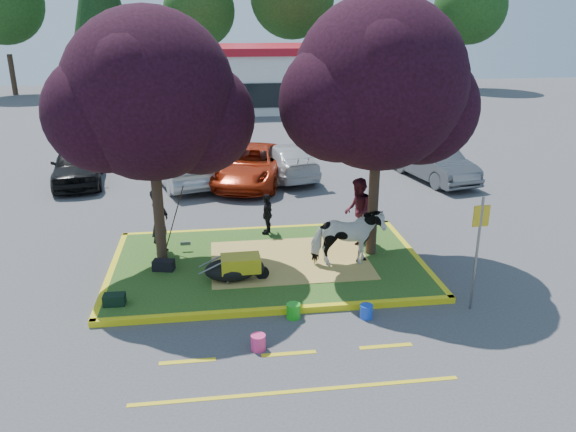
{
  "coord_description": "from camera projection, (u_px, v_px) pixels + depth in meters",
  "views": [
    {
      "loc": [
        -1.31,
        -13.73,
        6.35
      ],
      "look_at": [
        0.62,
        0.5,
        1.23
      ],
      "focal_mm": 35.0,
      "sensor_mm": 36.0,
      "label": 1
    }
  ],
  "objects": [
    {
      "name": "bucket_green",
      "position": [
        293.0,
        311.0,
        12.48
      ],
      "size": [
        0.42,
        0.42,
        0.34
      ],
      "primitive_type": "cylinder",
      "rotation": [
        0.0,
        0.0,
        -0.41
      ],
      "color": "green",
      "rests_on": "ground"
    },
    {
      "name": "curb_left",
      "position": [
        112.0,
        272.0,
        14.58
      ],
      "size": [
        0.16,
        5.3,
        0.15
      ],
      "primitive_type": "cube",
      "color": "yellow",
      "rests_on": "ground"
    },
    {
      "name": "median_island",
      "position": [
        268.0,
        264.0,
        15.09
      ],
      "size": [
        8.0,
        5.0,
        0.15
      ],
      "primitive_type": "cube",
      "color": "#274D18",
      "rests_on": "ground"
    },
    {
      "name": "tree_purple_right",
      "position": [
        380.0,
        92.0,
        14.12
      ],
      "size": [
        5.3,
        4.4,
        6.82
      ],
      "color": "black",
      "rests_on": "median_island"
    },
    {
      "name": "fire_lane_stripe_a",
      "position": [
        187.0,
        361.0,
        10.94
      ],
      "size": [
        1.1,
        0.12,
        0.01
      ],
      "primitive_type": "cube",
      "color": "yellow",
      "rests_on": "ground"
    },
    {
      "name": "gear_bag_dark",
      "position": [
        164.0,
        265.0,
        14.5
      ],
      "size": [
        0.59,
        0.41,
        0.27
      ],
      "primitive_type": "cube",
      "rotation": [
        0.0,
        0.0,
        -0.23
      ],
      "color": "black",
      "rests_on": "median_island"
    },
    {
      "name": "car_silver",
      "position": [
        179.0,
        166.0,
        22.3
      ],
      "size": [
        2.89,
        4.88,
        1.52
      ],
      "primitive_type": "imported",
      "rotation": [
        0.0,
        0.0,
        3.44
      ],
      "color": "#9D9EA4",
      "rests_on": "ground"
    },
    {
      "name": "visitor_a",
      "position": [
        358.0,
        211.0,
        16.01
      ],
      "size": [
        0.89,
        1.06,
        1.92
      ],
      "primitive_type": "imported",
      "rotation": [
        0.0,
        0.0,
        -1.76
      ],
      "color": "#44131E",
      "rests_on": "median_island"
    },
    {
      "name": "bucket_blue",
      "position": [
        366.0,
        311.0,
        12.49
      ],
      "size": [
        0.29,
        0.29,
        0.31
      ],
      "primitive_type": "cylinder",
      "rotation": [
        0.0,
        0.0,
        -0.01
      ],
      "color": "blue",
      "rests_on": "ground"
    },
    {
      "name": "sign_post",
      "position": [
        478.0,
        241.0,
        12.38
      ],
      "size": [
        0.38,
        0.06,
        2.69
      ],
      "rotation": [
        0.0,
        0.0,
        0.06
      ],
      "color": "slate",
      "rests_on": "ground"
    },
    {
      "name": "calf",
      "position": [
        231.0,
        270.0,
        13.89
      ],
      "size": [
        1.49,
        1.19,
        0.57
      ],
      "primitive_type": "ellipsoid",
      "rotation": [
        0.0,
        0.0,
        0.39
      ],
      "color": "black",
      "rests_on": "median_island"
    },
    {
      "name": "car_black",
      "position": [
        77.0,
        164.0,
        22.47
      ],
      "size": [
        2.52,
        4.8,
        1.56
      ],
      "primitive_type": "imported",
      "rotation": [
        0.0,
        0.0,
        0.15
      ],
      "color": "black",
      "rests_on": "ground"
    },
    {
      "name": "curb_near",
      "position": [
        279.0,
        311.0,
        12.68
      ],
      "size": [
        8.3,
        0.16,
        0.15
      ],
      "primitive_type": "cube",
      "color": "yellow",
      "rests_on": "ground"
    },
    {
      "name": "tree_purple_left",
      "position": [
        151.0,
        103.0,
        13.66
      ],
      "size": [
        5.06,
        4.2,
        6.51
      ],
      "color": "black",
      "rests_on": "median_island"
    },
    {
      "name": "visitor_b",
      "position": [
        267.0,
        214.0,
        16.81
      ],
      "size": [
        0.55,
        0.79,
        1.24
      ],
      "primitive_type": "imported",
      "rotation": [
        0.0,
        0.0,
        -1.95
      ],
      "color": "black",
      "rests_on": "median_island"
    },
    {
      "name": "fire_lane_stripe_b",
      "position": [
        289.0,
        354.0,
        11.19
      ],
      "size": [
        1.1,
        0.12,
        0.01
      ],
      "primitive_type": "cube",
      "color": "yellow",
      "rests_on": "ground"
    },
    {
      "name": "straw_bedding",
      "position": [
        290.0,
        260.0,
        15.14
      ],
      "size": [
        4.2,
        3.0,
        0.01
      ],
      "primitive_type": "cube",
      "color": "#D0B555",
      "rests_on": "median_island"
    },
    {
      "name": "fire_lane_long",
      "position": [
        298.0,
        391.0,
        10.07
      ],
      "size": [
        6.0,
        0.1,
        0.01
      ],
      "primitive_type": "cube",
      "color": "yellow",
      "rests_on": "ground"
    },
    {
      "name": "ground",
      "position": [
        268.0,
        266.0,
        15.12
      ],
      "size": [
        90.0,
        90.0,
        0.0
      ],
      "primitive_type": "plane",
      "color": "#424244",
      "rests_on": "ground"
    },
    {
      "name": "bucket_pink",
      "position": [
        258.0,
        342.0,
        11.29
      ],
      "size": [
        0.35,
        0.35,
        0.32
      ],
      "primitive_type": "cylinder",
      "rotation": [
        0.0,
        0.0,
        -0.18
      ],
      "color": "#F5367C",
      "rests_on": "ground"
    },
    {
      "name": "cow",
      "position": [
        347.0,
        238.0,
        14.57
      ],
      "size": [
        1.86,
        0.87,
        1.56
      ],
      "primitive_type": "imported",
      "rotation": [
        0.0,
        0.0,
        1.59
      ],
      "color": "white",
      "rests_on": "median_island"
    },
    {
      "name": "curb_right",
      "position": [
        413.0,
        256.0,
        15.61
      ],
      "size": [
        0.16,
        5.3,
        0.15
      ],
      "primitive_type": "cube",
      "color": "yellow",
      "rests_on": "ground"
    },
    {
      "name": "curb_far",
      "position": [
        259.0,
        230.0,
        17.5
      ],
      "size": [
        8.3,
        0.16,
        0.15
      ],
      "primitive_type": "cube",
      "color": "yellow",
      "rests_on": "ground"
    },
    {
      "name": "fire_lane_stripe_c",
      "position": [
        386.0,
        346.0,
        11.45
      ],
      "size": [
        1.1,
        0.12,
        0.01
      ],
      "primitive_type": "cube",
      "color": "yellow",
      "rests_on": "ground"
    },
    {
      "name": "car_grey",
      "position": [
        434.0,
        162.0,
        22.89
      ],
      "size": [
        2.49,
        4.77,
        1.49
      ],
      "primitive_type": "imported",
      "rotation": [
        0.0,
        0.0,
        0.21
      ],
      "color": "#52555A",
      "rests_on": "ground"
    },
    {
      "name": "handler",
      "position": [
        160.0,
        221.0,
        15.35
      ],
      "size": [
        0.61,
        0.76,
        1.82
      ],
      "primitive_type": "imported",
      "rotation": [
        0.0,
        0.0,
        1.28
      ],
      "color": "black",
      "rests_on": "median_island"
    },
    {
      "name": "wheelbarrow",
      "position": [
        241.0,
        264.0,
        13.82
      ],
      "size": [
        1.74,
        0.6,
        0.65
      ],
      "rotation": [
        0.0,
        0.0,
        0.02
      ],
      "color": "black",
      "rests_on": "median_island"
    },
    {
      "name": "retail_building",
      "position": [
        256.0,
        76.0,
        40.74
      ],
      "size": [
        20.4,
        8.4,
        4.4
      ],
      "color": "silver",
      "rests_on": "ground"
    },
    {
      "name": "gear_bag_green",
      "position": [
        114.0,
        300.0,
        12.76
      ],
      "size": [
        0.49,
        0.31,
        0.26
      ],
      "primitive_type": "cube",
      "rotation": [
        0.0,
        0.0,
        -0.03
      ],
      "color": "black",
      "rests_on": "median_island"
    },
    {
      "name": "car_white",
      "position": [
        282.0,
        160.0,
        23.41
      ],
      "size": [
        3.05,
        5.06,
        1.37
      ],
      "primitive_type": "imported",
      "rotation": [
        0.0,
        0.0,
        3.4
      ],
      "color": "silver",
      "rests_on": "ground"
    },
    {
      "name": "car_red",
      "position": [
        252.0,
        165.0,
        22.45
      ],
      "size": [
        3.97,
        5.85,
        1.49
      ],
      "primitive_type": "imported",
      "rotation": [
        0.0,
        0.0,
        -0.31
      ],
      "color": "#AA290E",
      "rests_on": "ground"
    }
  ]
}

